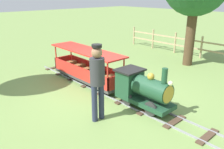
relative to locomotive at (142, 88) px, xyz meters
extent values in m
plane|color=#75934C|center=(0.00, -1.08, -0.49)|extent=(60.00, 60.00, 0.00)
cube|color=gray|center=(-0.21, -1.22, -0.47)|extent=(0.03, 6.40, 0.04)
cube|color=gray|center=(0.21, -1.22, -0.47)|extent=(0.03, 6.40, 0.04)
cube|color=#4C3828|center=(0.00, -4.07, -0.47)|extent=(0.66, 0.14, 0.03)
cube|color=#4C3828|center=(0.00, -3.36, -0.47)|extent=(0.66, 0.14, 0.03)
cube|color=#4C3828|center=(0.00, -2.65, -0.47)|extent=(0.66, 0.14, 0.03)
cube|color=#4C3828|center=(0.00, -1.94, -0.47)|extent=(0.66, 0.14, 0.03)
cube|color=#4C3828|center=(0.00, -1.22, -0.47)|extent=(0.66, 0.14, 0.03)
cube|color=#4C3828|center=(0.00, -0.51, -0.47)|extent=(0.66, 0.14, 0.03)
cube|color=#4C3828|center=(0.00, 0.20, -0.47)|extent=(0.66, 0.14, 0.03)
cube|color=#4C3828|center=(0.00, 0.91, -0.47)|extent=(0.66, 0.14, 0.03)
cube|color=#4C3828|center=(0.00, 1.62, -0.47)|extent=(0.66, 0.14, 0.03)
cube|color=#1E472D|center=(0.00, 0.08, -0.28)|extent=(0.54, 1.40, 0.10)
cylinder|color=#1E472D|center=(0.00, 0.28, 0.07)|extent=(0.44, 0.85, 0.44)
cylinder|color=#B7932D|center=(0.00, 0.70, 0.07)|extent=(0.37, 0.02, 0.37)
cylinder|color=#1E472D|center=(0.00, 0.57, 0.45)|extent=(0.12, 0.12, 0.32)
sphere|color=#B7932D|center=(0.00, 0.23, 0.34)|extent=(0.16, 0.16, 0.16)
cube|color=#1E472D|center=(0.00, -0.40, 0.05)|extent=(0.54, 0.45, 0.55)
cube|color=black|center=(0.00, -0.40, 0.34)|extent=(0.62, 0.53, 0.04)
sphere|color=#F2EAB2|center=(0.00, 0.73, 0.33)|extent=(0.10, 0.10, 0.10)
cylinder|color=#2D2D2D|center=(-0.21, 0.43, -0.29)|extent=(0.05, 0.32, 0.32)
cylinder|color=#2D2D2D|center=(0.21, 0.43, -0.29)|extent=(0.05, 0.32, 0.32)
cylinder|color=#2D2D2D|center=(-0.21, -0.27, -0.29)|extent=(0.05, 0.32, 0.32)
cylinder|color=#2D2D2D|center=(0.21, -0.27, -0.29)|extent=(0.05, 0.32, 0.32)
cube|color=#3F3F3F|center=(0.00, -2.12, -0.31)|extent=(0.62, 2.60, 0.08)
cube|color=red|center=(-0.29, -2.12, -0.09)|extent=(0.04, 2.60, 0.35)
cube|color=red|center=(0.29, -2.12, -0.09)|extent=(0.04, 2.60, 0.35)
cube|color=red|center=(0.00, -0.84, -0.09)|extent=(0.62, 0.04, 0.35)
cube|color=red|center=(0.00, -3.40, -0.09)|extent=(0.62, 0.04, 0.35)
cylinder|color=red|center=(-0.28, -0.87, 0.11)|extent=(0.04, 0.04, 0.75)
cylinder|color=red|center=(0.28, -0.87, 0.11)|extent=(0.04, 0.04, 0.75)
cylinder|color=red|center=(-0.28, -3.37, 0.11)|extent=(0.04, 0.04, 0.75)
cylinder|color=red|center=(0.28, -3.37, 0.11)|extent=(0.04, 0.04, 0.75)
cube|color=red|center=(0.00, -2.12, 0.50)|extent=(0.72, 2.70, 0.04)
cube|color=olive|center=(0.00, -3.04, -0.15)|extent=(0.46, 0.20, 0.24)
cube|color=olive|center=(0.00, -2.58, -0.15)|extent=(0.46, 0.20, 0.24)
cube|color=olive|center=(0.00, -2.12, -0.15)|extent=(0.46, 0.20, 0.24)
cube|color=olive|center=(0.00, -1.66, -0.15)|extent=(0.46, 0.20, 0.24)
cube|color=olive|center=(0.00, -1.20, -0.15)|extent=(0.46, 0.20, 0.24)
cylinder|color=#262626|center=(-0.21, -1.21, -0.33)|extent=(0.04, 0.24, 0.24)
cylinder|color=#262626|center=(0.21, -1.21, -0.33)|extent=(0.04, 0.24, 0.24)
cylinder|color=#262626|center=(-0.21, -3.03, -0.33)|extent=(0.04, 0.24, 0.24)
cylinder|color=#262626|center=(0.21, -3.03, -0.33)|extent=(0.04, 0.24, 0.24)
cylinder|color=#282D47|center=(1.00, -0.26, -0.09)|extent=(0.12, 0.12, 0.80)
cylinder|color=#282D47|center=(1.18, -0.26, -0.09)|extent=(0.12, 0.12, 0.80)
cylinder|color=#333338|center=(1.09, -0.26, 0.59)|extent=(0.30, 0.30, 0.55)
sphere|color=#936B4C|center=(1.09, -0.26, 0.97)|extent=(0.22, 0.22, 0.22)
cylinder|color=black|center=(1.09, -0.26, 1.10)|extent=(0.20, 0.20, 0.06)
cylinder|color=#4C3823|center=(-3.88, -1.10, 0.56)|extent=(0.34, 0.34, 2.10)
cylinder|color=tan|center=(-5.09, -4.92, -0.04)|extent=(0.08, 0.08, 0.90)
cylinder|color=tan|center=(-5.09, -3.69, -0.04)|extent=(0.08, 0.08, 0.90)
cylinder|color=tan|center=(-5.09, -2.46, -0.04)|extent=(0.08, 0.08, 0.90)
cylinder|color=tan|center=(-5.09, -1.22, -0.04)|extent=(0.08, 0.08, 0.90)
cube|color=tan|center=(-5.09, -1.22, 0.19)|extent=(0.04, 7.40, 0.06)
cube|color=tan|center=(-5.09, -1.22, -0.13)|extent=(0.04, 7.40, 0.06)
camera|label=1|loc=(3.80, 3.14, 2.06)|focal=37.20mm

